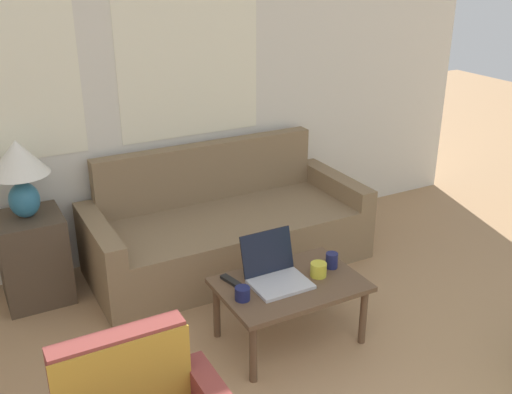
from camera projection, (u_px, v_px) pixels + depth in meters
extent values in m
cube|color=silver|center=(111.00, 91.00, 4.19)|extent=(6.40, 0.05, 2.60)
cube|color=white|center=(189.00, 49.00, 4.33)|extent=(1.10, 0.01, 1.30)
cube|color=#846B4C|center=(229.00, 240.00, 4.48)|extent=(1.77, 0.87, 0.40)
cube|color=#846B4C|center=(208.00, 195.00, 4.70)|extent=(1.77, 0.12, 0.85)
cube|color=#846B4C|center=(102.00, 261.00, 4.04)|extent=(0.14, 0.87, 0.55)
cube|color=#846B4C|center=(334.00, 207.00, 4.87)|extent=(0.14, 0.87, 0.55)
cube|color=#4C3D2D|center=(34.00, 258.00, 4.01)|extent=(0.42, 0.42, 0.61)
ellipsoid|color=teal|center=(24.00, 200.00, 3.85)|extent=(0.19, 0.19, 0.24)
cylinder|color=tan|center=(21.00, 178.00, 3.79)|extent=(0.02, 0.02, 0.06)
cone|color=white|center=(17.00, 157.00, 3.74)|extent=(0.37, 0.37, 0.22)
cube|color=brown|center=(290.00, 285.00, 3.54)|extent=(0.85, 0.57, 0.03)
cylinder|color=brown|center=(253.00, 353.00, 3.26)|extent=(0.04, 0.04, 0.37)
cylinder|color=brown|center=(363.00, 316.00, 3.59)|extent=(0.04, 0.04, 0.37)
cylinder|color=brown|center=(217.00, 310.00, 3.65)|extent=(0.04, 0.04, 0.37)
cylinder|color=brown|center=(319.00, 280.00, 3.97)|extent=(0.04, 0.04, 0.37)
cube|color=#B7B7BC|center=(280.00, 284.00, 3.50)|extent=(0.33, 0.26, 0.02)
cube|color=black|center=(267.00, 252.00, 3.58)|extent=(0.33, 0.08, 0.25)
cylinder|color=#191E4C|center=(332.00, 260.00, 3.68)|extent=(0.08, 0.08, 0.10)
cylinder|color=#191E4C|center=(242.00, 294.00, 3.35)|extent=(0.09, 0.09, 0.08)
cylinder|color=gold|center=(318.00, 270.00, 3.59)|extent=(0.10, 0.10, 0.09)
cube|color=black|center=(231.00, 281.00, 3.53)|extent=(0.08, 0.16, 0.02)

